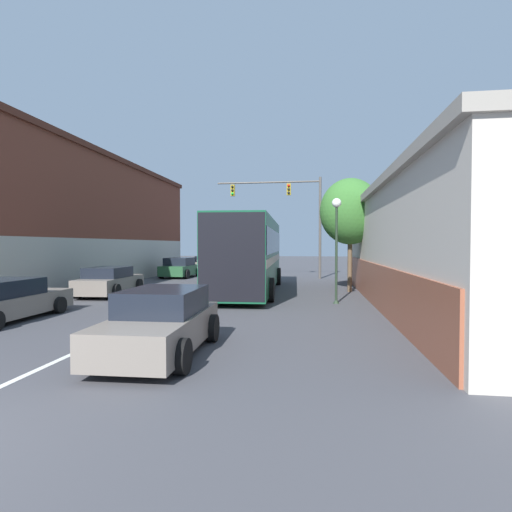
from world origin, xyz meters
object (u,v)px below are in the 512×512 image
object	(u,v)px
parked_car_left_mid	(110,281)
hatchback_foreground	(161,323)
street_tree_near	(350,212)
street_lamp	(336,236)
bus	(250,252)
parked_car_left_distant	(0,301)
parked_car_left_far	(209,264)
traffic_signal_gantry	(291,206)
parked_car_left_near	(180,268)

from	to	relation	value
parked_car_left_mid	hatchback_foreground	bearing A→B (deg)	-149.35
parked_car_left_mid	street_tree_near	world-z (taller)	street_tree_near
hatchback_foreground	street_lamp	size ratio (longest dim) A/B	0.96
bus	hatchback_foreground	xyz separation A→B (m)	(-0.12, -11.55, -1.34)
bus	parked_car_left_distant	bearing A→B (deg)	141.46
street_lamp	parked_car_left_far	bearing A→B (deg)	119.14
traffic_signal_gantry	street_tree_near	size ratio (longest dim) A/B	1.30
parked_car_left_mid	parked_car_left_distant	world-z (taller)	parked_car_left_mid
traffic_signal_gantry	street_tree_near	xyz separation A→B (m)	(3.36, -7.70, -1.05)
bus	hatchback_foreground	size ratio (longest dim) A/B	2.86
bus	parked_car_left_mid	size ratio (longest dim) A/B	2.72
street_tree_near	traffic_signal_gantry	bearing A→B (deg)	113.56
parked_car_left_far	traffic_signal_gantry	size ratio (longest dim) A/B	0.57
traffic_signal_gantry	street_lamp	distance (m)	12.33
hatchback_foreground	parked_car_left_near	size ratio (longest dim) A/B	1.02
bus	parked_car_left_near	distance (m)	10.33
parked_car_left_near	street_lamp	bearing A→B (deg)	-135.60
hatchback_foreground	parked_car_left_far	bearing A→B (deg)	10.92
traffic_signal_gantry	street_lamp	size ratio (longest dim) A/B	1.75
traffic_signal_gantry	hatchback_foreground	bearing A→B (deg)	-94.98
bus	traffic_signal_gantry	world-z (taller)	traffic_signal_gantry
traffic_signal_gantry	street_lamp	world-z (taller)	traffic_signal_gantry
parked_car_left_mid	parked_car_left_far	bearing A→B (deg)	-4.55
street_tree_near	parked_car_left_distant	bearing A→B (deg)	-140.66
bus	parked_car_left_far	distance (m)	15.19
parked_car_left_mid	traffic_signal_gantry	xyz separation A→B (m)	(7.84, 10.61, 4.40)
hatchback_foreground	traffic_signal_gantry	bearing A→B (deg)	-6.45
parked_car_left_distant	street_lamp	distance (m)	11.84
hatchback_foreground	street_lamp	xyz separation A→B (m)	(4.18, 8.00, 2.05)
traffic_signal_gantry	parked_car_left_distant	bearing A→B (deg)	-115.20
hatchback_foreground	parked_car_left_mid	distance (m)	11.09
parked_car_left_far	parked_car_left_mid	bearing A→B (deg)	-174.95
parked_car_left_near	parked_car_left_distant	xyz separation A→B (m)	(-0.06, -16.76, -0.07)
traffic_signal_gantry	street_tree_near	bearing A→B (deg)	-66.44
parked_car_left_mid	parked_car_left_distant	distance (m)	6.41
parked_car_left_distant	street_tree_near	world-z (taller)	street_tree_near
parked_car_left_far	street_tree_near	bearing A→B (deg)	-134.58
parked_car_left_distant	traffic_signal_gantry	size ratio (longest dim) A/B	0.64
parked_car_left_near	parked_car_left_mid	xyz separation A→B (m)	(0.11, -10.35, -0.04)
street_lamp	bus	bearing A→B (deg)	138.78
parked_car_left_near	parked_car_left_far	bearing A→B (deg)	-3.27
bus	street_tree_near	world-z (taller)	street_tree_near
parked_car_left_distant	street_lamp	bearing A→B (deg)	-64.93
hatchback_foreground	bus	bearing A→B (deg)	-2.07
parked_car_left_mid	street_tree_near	bearing A→B (deg)	-78.23
street_lamp	street_tree_near	size ratio (longest dim) A/B	0.74
parked_car_left_distant	parked_car_left_far	bearing A→B (deg)	-2.87
hatchback_foreground	parked_car_left_distant	distance (m)	6.89
bus	parked_car_left_mid	world-z (taller)	bus
parked_car_left_distant	bus	bearing A→B (deg)	-37.50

